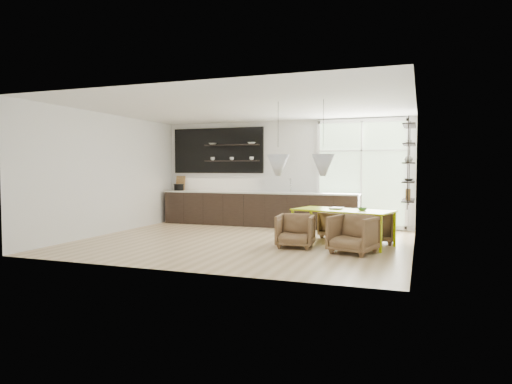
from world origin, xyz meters
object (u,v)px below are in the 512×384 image
at_px(armchair_back_left, 338,225).
at_px(armchair_front_left, 295,231).
at_px(dining_table, 343,212).
at_px(armchair_front_right, 353,234).
at_px(armchair_back_right, 377,227).
at_px(wire_stool, 287,230).

xyz_separation_m(armchair_back_left, armchair_front_left, (-0.61, -1.45, 0.02)).
relative_size(dining_table, armchair_front_right, 2.76).
height_order(armchair_back_left, armchair_front_right, armchair_front_right).
relative_size(armchair_back_right, wire_stool, 1.81).
xyz_separation_m(dining_table, armchair_front_left, (-0.84, -0.62, -0.35)).
bearing_deg(armchair_front_right, armchair_back_right, 95.17).
height_order(dining_table, armchair_back_left, dining_table).
height_order(armchair_back_left, wire_stool, armchair_back_left).
bearing_deg(armchair_front_right, wire_stool, 168.79).
distance_m(armchair_back_right, armchair_front_left, 1.87).
bearing_deg(armchair_front_left, armchair_back_left, 62.18).
xyz_separation_m(armchair_front_left, wire_stool, (-0.34, 0.56, -0.07)).
bearing_deg(armchair_back_left, wire_stool, 74.93).
bearing_deg(wire_stool, armchair_back_left, 43.36).
distance_m(dining_table, armchair_front_left, 1.10).
height_order(armchair_front_left, armchair_front_right, armchair_front_right).
xyz_separation_m(armchair_back_right, armchair_front_left, (-1.48, -1.14, -0.01)).
xyz_separation_m(armchair_back_left, wire_stool, (-0.95, -0.90, -0.04)).
bearing_deg(armchair_front_left, dining_table, 31.59).
distance_m(armchair_front_left, armchair_front_right, 1.21).
relative_size(armchair_front_right, wire_stool, 1.90).
bearing_deg(armchair_front_left, armchair_back_right, 32.64).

